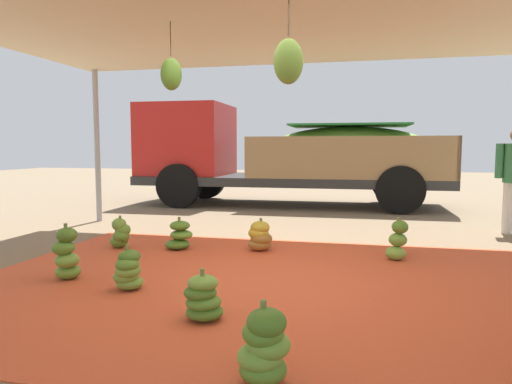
{
  "coord_description": "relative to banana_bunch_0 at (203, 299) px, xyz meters",
  "views": [
    {
      "loc": [
        0.97,
        -4.45,
        1.37
      ],
      "look_at": [
        -0.42,
        1.65,
        0.77
      ],
      "focal_mm": 32.74,
      "sensor_mm": 36.0,
      "label": 1
    }
  ],
  "objects": [
    {
      "name": "banana_bunch_2",
      "position": [
        -0.94,
        0.55,
        0.02
      ],
      "size": [
        0.36,
        0.39,
        0.44
      ],
      "color": "#6B9E38",
      "rests_on": "tarp_orange"
    },
    {
      "name": "banana_bunch_7",
      "position": [
        -0.09,
        2.51,
        0.02
      ],
      "size": [
        0.43,
        0.42,
        0.43
      ],
      "color": "#996628",
      "rests_on": "tarp_orange"
    },
    {
      "name": "banana_bunch_6",
      "position": [
        -1.96,
        2.25,
        0.03
      ],
      "size": [
        0.34,
        0.32,
        0.44
      ],
      "color": "#518428",
      "rests_on": "tarp_orange"
    },
    {
      "name": "banana_bunch_4",
      "position": [
        -1.73,
        0.73,
        0.09
      ],
      "size": [
        0.36,
        0.37,
        0.59
      ],
      "color": "#60932D",
      "rests_on": "tarp_orange"
    },
    {
      "name": "banana_bunch_8",
      "position": [
        0.68,
        -0.89,
        0.05
      ],
      "size": [
        0.4,
        0.38,
        0.5
      ],
      "color": "#518428",
      "rests_on": "tarp_orange"
    },
    {
      "name": "ground_plane",
      "position": [
        0.25,
        4.03,
        -0.17
      ],
      "size": [
        40.0,
        40.0,
        0.0
      ],
      "primitive_type": "plane",
      "color": "#7F6B51"
    },
    {
      "name": "banana_bunch_9",
      "position": [
        1.65,
        2.39,
        0.06
      ],
      "size": [
        0.34,
        0.35,
        0.52
      ],
      "color": "#75A83D",
      "rests_on": "tarp_orange"
    },
    {
      "name": "cargo_truck_main",
      "position": [
        -0.69,
        7.5,
        1.05
      ],
      "size": [
        7.15,
        2.4,
        2.4
      ],
      "color": "#2D2D2D",
      "rests_on": "ground"
    },
    {
      "name": "tarp_orange",
      "position": [
        0.25,
        1.03,
        -0.17
      ],
      "size": [
        5.93,
        4.47,
        0.01
      ],
      "primitive_type": "cube",
      "color": "#D1512D",
      "rests_on": "ground"
    },
    {
      "name": "banana_bunch_1",
      "position": [
        -1.17,
        2.38,
        0.01
      ],
      "size": [
        0.48,
        0.48,
        0.43
      ],
      "color": "#477523",
      "rests_on": "tarp_orange"
    },
    {
      "name": "banana_bunch_0",
      "position": [
        0.0,
        0.0,
        0.0
      ],
      "size": [
        0.41,
        0.39,
        0.41
      ],
      "color": "#477523",
      "rests_on": "tarp_orange"
    }
  ]
}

